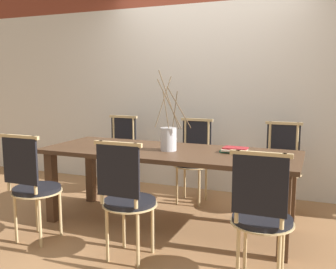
# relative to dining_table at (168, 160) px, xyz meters

# --- Properties ---
(ground_plane) EXTENTS (16.00, 16.00, 0.00)m
(ground_plane) POSITION_rel_dining_table_xyz_m (0.00, 0.00, -0.65)
(ground_plane) COLOR #9E7047
(wall_rear) EXTENTS (12.00, 0.06, 3.20)m
(wall_rear) POSITION_rel_dining_table_xyz_m (0.00, 1.33, 0.95)
(wall_rear) COLOR silver
(wall_rear) RESTS_ON ground_plane
(dining_table) EXTENTS (2.43, 0.90, 0.74)m
(dining_table) POSITION_rel_dining_table_xyz_m (0.00, 0.00, 0.00)
(dining_table) COLOR #4C3321
(dining_table) RESTS_ON ground_plane
(chair_near_leftend) EXTENTS (0.43, 0.43, 0.96)m
(chair_near_leftend) POSITION_rel_dining_table_xyz_m (-0.94, -0.79, -0.13)
(chair_near_leftend) COLOR black
(chair_near_leftend) RESTS_ON ground_plane
(chair_near_left) EXTENTS (0.43, 0.43, 0.96)m
(chair_near_left) POSITION_rel_dining_table_xyz_m (-0.02, -0.79, -0.13)
(chair_near_left) COLOR black
(chair_near_left) RESTS_ON ground_plane
(chair_near_center) EXTENTS (0.43, 0.43, 0.96)m
(chair_near_center) POSITION_rel_dining_table_xyz_m (1.00, -0.79, -0.13)
(chair_near_center) COLOR black
(chair_near_center) RESTS_ON ground_plane
(chair_far_leftend) EXTENTS (0.43, 0.43, 0.96)m
(chair_far_leftend) POSITION_rel_dining_table_xyz_m (-0.99, 0.79, -0.13)
(chair_far_leftend) COLOR black
(chair_far_leftend) RESTS_ON ground_plane
(chair_far_left) EXTENTS (0.43, 0.43, 0.96)m
(chair_far_left) POSITION_rel_dining_table_xyz_m (-0.01, 0.79, -0.13)
(chair_far_left) COLOR black
(chair_far_left) RESTS_ON ground_plane
(chair_far_center) EXTENTS (0.43, 0.43, 0.96)m
(chair_far_center) POSITION_rel_dining_table_xyz_m (0.97, 0.79, -0.13)
(chair_far_center) COLOR black
(chair_far_center) RESTS_ON ground_plane
(vase_centerpiece) EXTENTS (0.34, 0.34, 0.75)m
(vase_centerpiece) POSITION_rel_dining_table_xyz_m (0.02, -0.02, 0.22)
(vase_centerpiece) COLOR silver
(vase_centerpiece) RESTS_ON dining_table
(book_stack) EXTENTS (0.26, 0.19, 0.05)m
(book_stack) POSITION_rel_dining_table_xyz_m (0.62, 0.12, 0.12)
(book_stack) COLOR #1E6B4C
(book_stack) RESTS_ON dining_table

